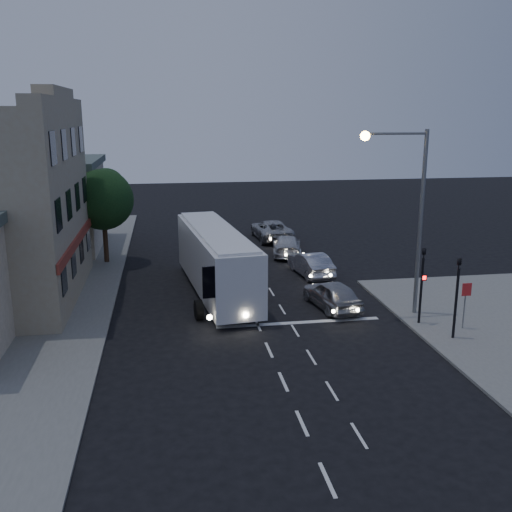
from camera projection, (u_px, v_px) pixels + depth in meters
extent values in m
plane|color=black|center=(265.00, 341.00, 25.31)|extent=(120.00, 120.00, 0.00)
cube|color=slate|center=(4.00, 298.00, 30.97)|extent=(12.00, 50.00, 0.12)
cube|color=silver|center=(327.00, 480.00, 15.73)|extent=(0.12, 1.60, 0.01)
cube|color=silver|center=(302.00, 423.00, 18.60)|extent=(0.12, 1.60, 0.01)
cube|color=silver|center=(283.00, 382.00, 21.48)|extent=(0.12, 1.60, 0.01)
cube|color=silver|center=(269.00, 350.00, 24.35)|extent=(0.12, 1.60, 0.01)
cube|color=silver|center=(258.00, 325.00, 27.22)|extent=(0.12, 1.60, 0.01)
cube|color=silver|center=(249.00, 305.00, 30.10)|extent=(0.12, 1.60, 0.01)
cube|color=silver|center=(241.00, 288.00, 32.97)|extent=(0.12, 1.60, 0.01)
cube|color=silver|center=(235.00, 274.00, 35.84)|extent=(0.12, 1.60, 0.01)
cube|color=silver|center=(229.00, 262.00, 38.71)|extent=(0.12, 1.60, 0.01)
cube|color=silver|center=(225.00, 252.00, 41.59)|extent=(0.12, 1.60, 0.01)
cube|color=silver|center=(359.00, 435.00, 17.89)|extent=(0.10, 1.50, 0.01)
cube|color=silver|center=(332.00, 391.00, 20.76)|extent=(0.10, 1.50, 0.01)
cube|color=silver|center=(311.00, 357.00, 23.64)|extent=(0.10, 1.50, 0.01)
cube|color=silver|center=(295.00, 331.00, 26.51)|extent=(0.10, 1.50, 0.01)
cube|color=silver|center=(282.00, 309.00, 29.38)|extent=(0.10, 1.50, 0.01)
cube|color=silver|center=(271.00, 292.00, 32.26)|extent=(0.10, 1.50, 0.01)
cube|color=silver|center=(263.00, 277.00, 35.13)|extent=(0.10, 1.50, 0.01)
cube|color=silver|center=(255.00, 265.00, 38.00)|extent=(0.10, 1.50, 0.01)
cube|color=silver|center=(249.00, 254.00, 40.87)|extent=(0.10, 1.50, 0.01)
cube|color=silver|center=(243.00, 245.00, 43.75)|extent=(0.10, 1.50, 0.01)
cube|color=silver|center=(299.00, 323.00, 27.53)|extent=(8.00, 0.35, 0.01)
cube|color=white|center=(216.00, 259.00, 31.66)|extent=(3.81, 12.09, 3.17)
cube|color=white|center=(215.00, 231.00, 31.26)|extent=(3.37, 11.65, 0.18)
cube|color=black|center=(227.00, 281.00, 25.89)|extent=(2.28, 0.38, 1.49)
cube|color=black|center=(237.00, 245.00, 32.17)|extent=(1.16, 9.85, 0.89)
cube|color=black|center=(193.00, 247.00, 31.79)|extent=(1.16, 9.85, 0.89)
cube|color=#951F00|center=(236.00, 262.00, 32.91)|extent=(0.65, 5.42, 1.39)
cube|color=#951F00|center=(192.00, 264.00, 32.52)|extent=(0.65, 5.42, 1.39)
cylinder|color=black|center=(199.00, 310.00, 27.84)|extent=(0.46, 1.02, 0.99)
cylinder|color=black|center=(249.00, 307.00, 28.21)|extent=(0.46, 1.02, 0.99)
cylinder|color=black|center=(192.00, 273.00, 34.19)|extent=(0.46, 1.02, 0.99)
cylinder|color=black|center=(233.00, 272.00, 34.57)|extent=(0.46, 1.02, 0.99)
cylinder|color=black|center=(191.00, 266.00, 35.81)|extent=(0.46, 1.02, 0.99)
cylinder|color=black|center=(230.00, 264.00, 36.18)|extent=(0.46, 1.02, 0.99)
cylinder|color=#FFF2CC|center=(210.00, 317.00, 26.11)|extent=(0.26, 0.08, 0.26)
cylinder|color=#FFF2CC|center=(246.00, 315.00, 26.37)|extent=(0.26, 0.08, 0.26)
imported|color=#A0A0A2|center=(332.00, 294.00, 29.41)|extent=(2.45, 4.58, 1.48)
imported|color=#AAAAB3|center=(311.00, 264.00, 35.35)|extent=(2.10, 4.60, 1.46)
imported|color=silver|center=(287.00, 245.00, 40.50)|extent=(2.81, 5.06, 1.39)
imported|color=#A2A2A5|center=(271.00, 230.00, 45.56)|extent=(2.86, 5.70, 1.55)
cylinder|color=black|center=(421.00, 291.00, 26.81)|extent=(0.12, 0.12, 3.20)
imported|color=black|center=(424.00, 248.00, 26.32)|extent=(0.15, 0.18, 0.90)
cube|color=black|center=(424.00, 277.00, 26.47)|extent=(0.25, 0.12, 0.30)
cube|color=#FF0C0C|center=(424.00, 278.00, 26.40)|extent=(0.16, 0.02, 0.18)
cylinder|color=black|center=(456.00, 303.00, 25.01)|extent=(0.12, 0.12, 3.20)
imported|color=black|center=(460.00, 258.00, 24.51)|extent=(0.18, 0.15, 0.90)
cylinder|color=slate|center=(464.00, 308.00, 26.26)|extent=(0.06, 0.06, 2.00)
cube|color=red|center=(467.00, 290.00, 25.98)|extent=(0.45, 0.03, 0.60)
cylinder|color=slate|center=(420.00, 224.00, 27.51)|extent=(0.20, 0.20, 9.00)
cylinder|color=slate|center=(396.00, 134.00, 26.23)|extent=(3.00, 0.12, 0.12)
sphere|color=#FFBF59|center=(365.00, 136.00, 26.03)|extent=(0.44, 0.44, 0.44)
cube|color=#9C9581|center=(55.00, 102.00, 28.99)|extent=(1.00, 12.00, 0.50)
cube|color=#9C9581|center=(54.00, 92.00, 28.87)|extent=(1.00, 6.00, 0.50)
cube|color=maroon|center=(77.00, 241.00, 30.84)|extent=(0.15, 12.00, 0.50)
cube|color=black|center=(64.00, 278.00, 26.72)|extent=(0.06, 1.30, 1.50)
cube|color=black|center=(74.00, 262.00, 29.60)|extent=(0.06, 1.30, 1.50)
cube|color=black|center=(81.00, 249.00, 32.47)|extent=(0.06, 1.30, 1.50)
cube|color=black|center=(88.00, 238.00, 35.34)|extent=(0.06, 1.30, 1.50)
cube|color=black|center=(59.00, 215.00, 25.99)|extent=(0.06, 1.30, 1.50)
cube|color=black|center=(69.00, 205.00, 28.87)|extent=(0.06, 1.30, 1.50)
cube|color=black|center=(77.00, 196.00, 31.74)|extent=(0.06, 1.30, 1.50)
cube|color=black|center=(84.00, 190.00, 34.61)|extent=(0.06, 1.30, 1.50)
cube|color=black|center=(53.00, 148.00, 25.26)|extent=(0.06, 1.30, 1.50)
cube|color=black|center=(64.00, 145.00, 28.13)|extent=(0.06, 1.30, 1.50)
cube|color=black|center=(73.00, 142.00, 31.01)|extent=(0.06, 1.30, 1.50)
cube|color=black|center=(81.00, 139.00, 33.88)|extent=(0.06, 1.30, 1.50)
cube|color=tan|center=(36.00, 208.00, 41.64)|extent=(9.00, 9.00, 6.00)
cube|color=#4A5853|center=(32.00, 163.00, 40.85)|extent=(9.40, 9.40, 0.50)
cylinder|color=black|center=(106.00, 241.00, 38.05)|extent=(0.32, 0.32, 2.80)
sphere|color=black|center=(103.00, 200.00, 37.37)|extent=(4.00, 4.00, 4.00)
sphere|color=#1E471B|center=(106.00, 188.00, 37.80)|extent=(2.60, 2.60, 2.60)
sphere|color=black|center=(97.00, 195.00, 36.65)|extent=(2.40, 2.40, 2.40)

